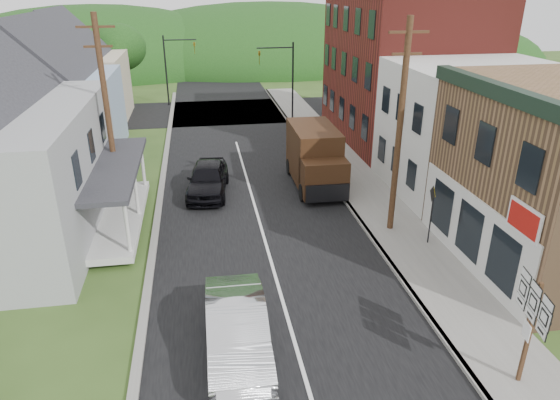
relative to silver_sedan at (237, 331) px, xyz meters
name	(u,v)px	position (x,y,z in m)	size (l,w,h in m)	color
ground	(278,285)	(1.75, 3.40, -0.82)	(120.00, 120.00, 0.00)	#2D4719
road	(248,185)	(1.75, 13.40, -0.82)	(9.00, 90.00, 0.02)	black
cross_road	(227,112)	(1.75, 30.40, -0.82)	(60.00, 9.00, 0.02)	black
sidewalk_right	(364,190)	(7.65, 11.40, -0.75)	(2.80, 55.00, 0.15)	slate
curb_right	(339,192)	(6.30, 11.40, -0.75)	(0.20, 55.00, 0.15)	slate
curb_left	(159,204)	(-2.90, 11.40, -0.76)	(0.30, 55.00, 0.12)	slate
storefront_white	(473,130)	(13.05, 10.90, 2.43)	(8.00, 7.00, 6.50)	silver
storefront_red	(404,66)	(13.05, 20.40, 4.18)	(8.00, 12.00, 10.00)	maroon
house_blue	(55,97)	(-9.25, 20.40, 2.87)	(7.14, 8.16, 7.28)	#869AB8
house_cream	(77,73)	(-9.75, 29.40, 2.87)	(7.14, 8.16, 7.28)	#B4A78C
utility_pole_right	(400,129)	(7.35, 6.90, 3.83)	(1.60, 0.26, 9.00)	#472D19
utility_pole_left	(108,114)	(-4.75, 11.40, 3.83)	(1.60, 0.26, 9.00)	#472D19
traffic_signal_right	(284,72)	(6.05, 26.90, 2.93)	(2.87, 0.20, 6.00)	black
traffic_signal_left	(173,62)	(-2.55, 33.90, 2.93)	(2.87, 0.20, 6.00)	black
tree_left_d	(118,48)	(-7.25, 35.40, 4.06)	(4.80, 4.80, 6.94)	#382616
forested_ridge	(213,64)	(1.75, 58.40, -0.82)	(90.00, 30.00, 16.00)	#13340F
silver_sedan	(237,331)	(0.00, 0.00, 0.00)	(1.75, 5.01, 1.65)	silver
dark_sedan	(208,179)	(-0.43, 12.52, 0.00)	(1.95, 4.85, 1.65)	black
delivery_van	(315,158)	(5.27, 12.70, 0.76)	(2.39, 5.63, 3.13)	black
route_sign_cluster	(531,319)	(7.40, -2.47, 1.34)	(0.42, 1.76, 3.11)	#472D19
warning_sign	(432,207)	(8.38, 5.34, 0.96)	(0.16, 0.70, 2.56)	black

